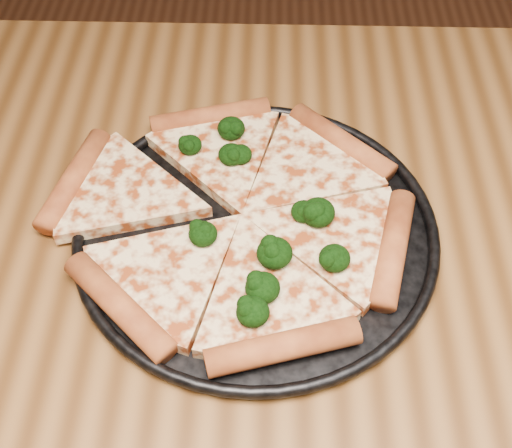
{
  "coord_description": "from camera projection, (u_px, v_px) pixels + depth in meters",
  "views": [
    {
      "loc": [
        -0.08,
        -0.3,
        1.26
      ],
      "look_at": [
        -0.09,
        0.1,
        0.77
      ],
      "focal_mm": 46.77,
      "sensor_mm": 36.0,
      "label": 1
    }
  ],
  "objects": [
    {
      "name": "pizza_pan",
      "position": [
        256.0,
        229.0,
        0.64
      ],
      "size": [
        0.35,
        0.35,
        0.02
      ],
      "color": "black",
      "rests_on": "dining_table"
    },
    {
      "name": "broccoli_florets",
      "position": [
        263.0,
        218.0,
        0.62
      ],
      "size": [
        0.17,
        0.25,
        0.02
      ],
      "color": "black",
      "rests_on": "pizza"
    },
    {
      "name": "dining_table",
      "position": [
        344.0,
        375.0,
        0.65
      ],
      "size": [
        1.2,
        0.9,
        0.75
      ],
      "color": "brown",
      "rests_on": "ground"
    },
    {
      "name": "pizza",
      "position": [
        237.0,
        215.0,
        0.64
      ],
      "size": [
        0.37,
        0.34,
        0.03
      ],
      "rotation": [
        0.0,
        0.0,
        0.28
      ],
      "color": "#FFDB9C",
      "rests_on": "pizza_pan"
    }
  ]
}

